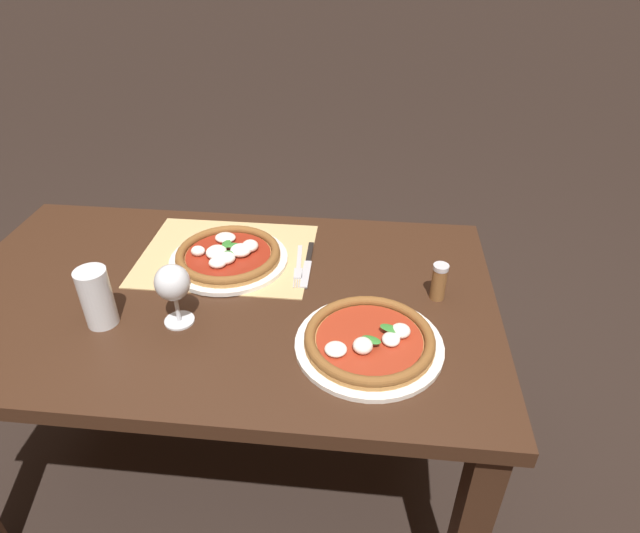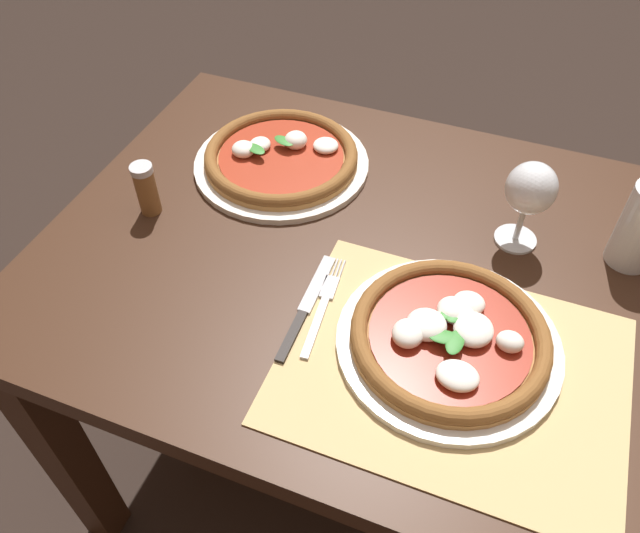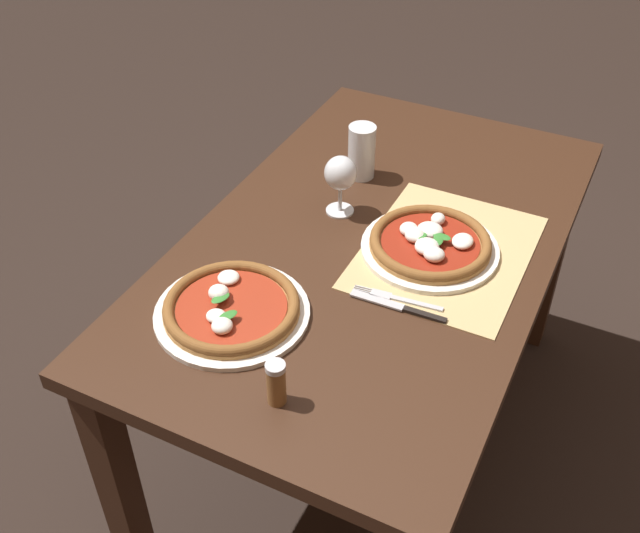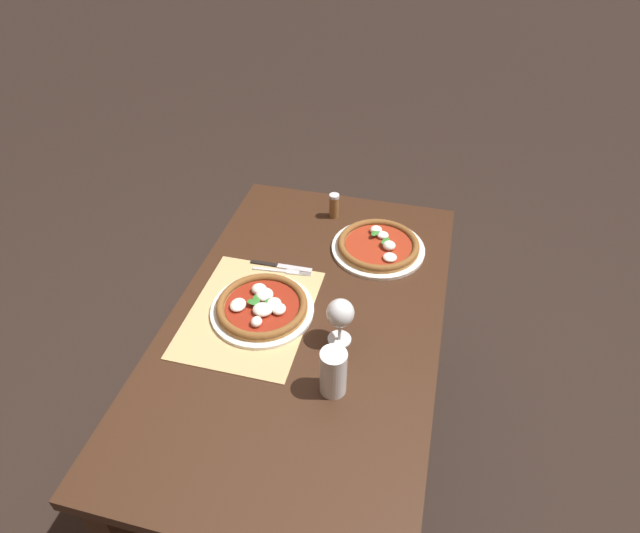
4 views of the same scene
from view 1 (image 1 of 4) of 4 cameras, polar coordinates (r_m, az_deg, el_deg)
The scene contains 10 objects.
ground_plane at distance 1.91m, azimuth -8.28°, elevation -20.83°, with size 24.00×24.00×0.00m, color black.
dining_table at distance 1.44m, azimuth -10.33°, elevation -6.08°, with size 1.39×0.82×0.74m.
paper_placemat at distance 1.51m, azimuth -9.88°, elevation 1.26°, with size 0.47×0.37×0.00m, color tan.
pizza_near at distance 1.47m, azimuth -9.75°, elevation 1.18°, with size 0.32×0.32×0.05m.
pizza_far at distance 1.19m, azimuth 5.29°, elevation -7.88°, with size 0.33×0.33×0.05m.
wine_glass at distance 1.24m, azimuth -15.43°, elevation -1.92°, with size 0.08×0.08×0.16m.
pint_glass at distance 1.32m, azimuth -22.69°, elevation -3.17°, with size 0.07×0.07×0.15m.
fork at distance 1.44m, azimuth -2.29°, elevation 0.06°, with size 0.04×0.20×0.00m.
knife at distance 1.44m, azimuth -1.33°, elevation 0.26°, with size 0.02×0.22×0.01m.
pepper_shaker at distance 1.33m, azimuth 12.57°, elevation -1.57°, with size 0.04×0.04×0.10m.
Camera 1 is at (-0.37, 1.05, 1.55)m, focal length 30.00 mm.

